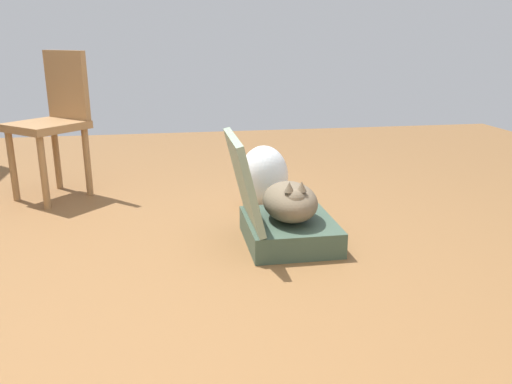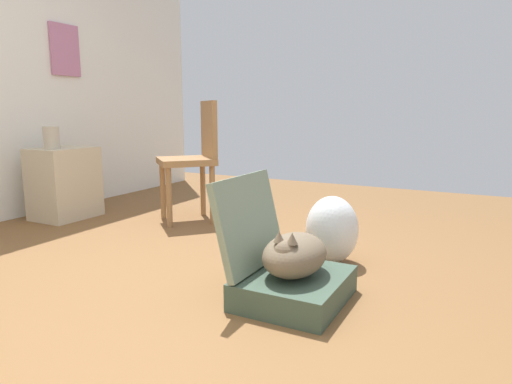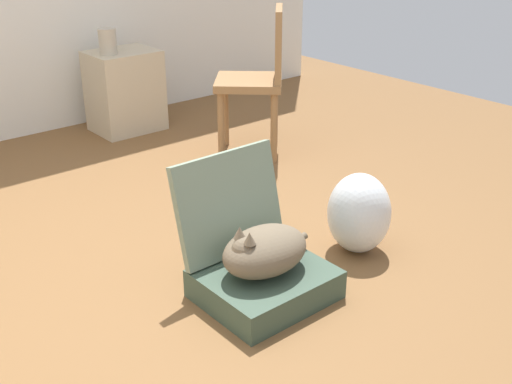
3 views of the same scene
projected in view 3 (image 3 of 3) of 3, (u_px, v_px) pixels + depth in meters
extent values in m
plane|color=brown|center=(124.00, 279.00, 2.89)|extent=(7.68, 7.68, 0.00)
cube|color=#384C3D|center=(265.00, 284.00, 2.73)|extent=(0.53, 0.46, 0.13)
cube|color=gray|center=(229.00, 204.00, 2.78)|extent=(0.53, 0.14, 0.45)
ellipsoid|color=brown|center=(265.00, 251.00, 2.67)|extent=(0.40, 0.28, 0.20)
sphere|color=brown|center=(245.00, 251.00, 2.59)|extent=(0.11, 0.11, 0.11)
cone|color=brown|center=(250.00, 238.00, 2.53)|extent=(0.05, 0.05, 0.05)
cone|color=brown|center=(240.00, 232.00, 2.58)|extent=(0.05, 0.05, 0.05)
cylinder|color=brown|center=(289.00, 245.00, 2.82)|extent=(0.20, 0.03, 0.07)
ellipsoid|color=silver|center=(359.00, 213.00, 3.05)|extent=(0.30, 0.31, 0.40)
cube|color=beige|center=(125.00, 91.00, 4.68)|extent=(0.48, 0.38, 0.59)
cylinder|color=#B7AD99|center=(108.00, 41.00, 4.43)|extent=(0.12, 0.12, 0.18)
cylinder|color=olive|center=(225.00, 113.00, 4.41)|extent=(0.04, 0.04, 0.47)
cylinder|color=olive|center=(221.00, 128.00, 4.11)|extent=(0.04, 0.04, 0.47)
cylinder|color=olive|center=(275.00, 113.00, 4.39)|extent=(0.04, 0.04, 0.47)
cylinder|color=olive|center=(274.00, 128.00, 4.10)|extent=(0.04, 0.04, 0.47)
cube|color=olive|center=(249.00, 82.00, 4.15)|extent=(0.59, 0.59, 0.05)
cube|color=olive|center=(279.00, 44.00, 4.03)|extent=(0.29, 0.31, 0.45)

